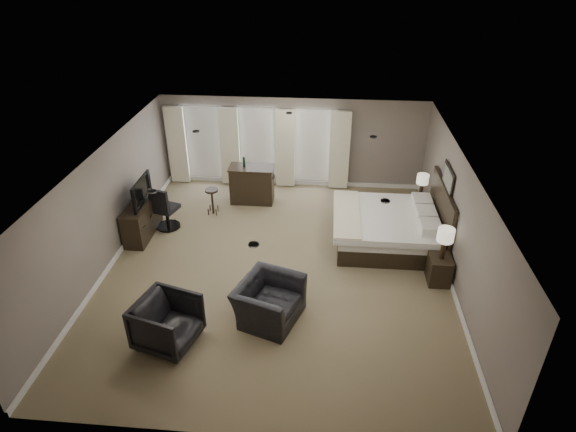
# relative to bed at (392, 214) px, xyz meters

# --- Properties ---
(room) EXTENTS (7.60, 8.60, 2.64)m
(room) POSITION_rel_bed_xyz_m (-2.58, -1.24, 0.52)
(room) COLOR #74674A
(room) RESTS_ON ground
(window_bay) EXTENTS (5.25, 0.20, 2.30)m
(window_bay) POSITION_rel_bed_xyz_m (-3.58, 2.87, 0.43)
(window_bay) COLOR silver
(window_bay) RESTS_ON room
(bed) EXTENTS (2.44, 2.33, 1.55)m
(bed) POSITION_rel_bed_xyz_m (0.00, 0.00, 0.00)
(bed) COLOR silver
(bed) RESTS_ON ground
(nightstand_near) EXTENTS (0.45, 0.55, 0.61)m
(nightstand_near) POSITION_rel_bed_xyz_m (0.89, -1.45, -0.47)
(nightstand_near) COLOR black
(nightstand_near) RESTS_ON ground
(nightstand_far) EXTENTS (0.40, 0.49, 0.53)m
(nightstand_far) POSITION_rel_bed_xyz_m (0.89, 1.45, -0.51)
(nightstand_far) COLOR black
(nightstand_far) RESTS_ON ground
(lamp_near) EXTENTS (0.34, 0.34, 0.71)m
(lamp_near) POSITION_rel_bed_xyz_m (0.89, -1.45, 0.18)
(lamp_near) COLOR beige
(lamp_near) RESTS_ON nightstand_near
(lamp_far) EXTENTS (0.31, 0.31, 0.63)m
(lamp_far) POSITION_rel_bed_xyz_m (0.89, 1.45, 0.07)
(lamp_far) COLOR beige
(lamp_far) RESTS_ON nightstand_far
(wall_art) EXTENTS (0.04, 0.96, 0.56)m
(wall_art) POSITION_rel_bed_xyz_m (1.12, 0.00, 0.97)
(wall_art) COLOR slate
(wall_art) RESTS_ON room
(dresser) EXTENTS (0.48, 1.49, 0.87)m
(dresser) POSITION_rel_bed_xyz_m (-6.03, -0.15, -0.34)
(dresser) COLOR black
(dresser) RESTS_ON ground
(tv) EXTENTS (0.65, 1.12, 0.15)m
(tv) POSITION_rel_bed_xyz_m (-6.03, -0.15, 0.17)
(tv) COLOR black
(tv) RESTS_ON dresser
(armchair_near) EXTENTS (1.17, 1.43, 1.08)m
(armchair_near) POSITION_rel_bed_xyz_m (-2.57, -2.89, -0.24)
(armchair_near) COLOR black
(armchair_near) RESTS_ON ground
(armchair_far) EXTENTS (1.17, 1.21, 1.02)m
(armchair_far) POSITION_rel_bed_xyz_m (-4.29, -3.71, -0.26)
(armchair_far) COLOR black
(armchair_far) RESTS_ON ground
(bar_counter) EXTENTS (1.21, 0.63, 1.05)m
(bar_counter) POSITION_rel_bed_xyz_m (-3.60, 1.80, -0.25)
(bar_counter) COLOR black
(bar_counter) RESTS_ON ground
(bar_stool_left) EXTENTS (0.41, 0.41, 0.72)m
(bar_stool_left) POSITION_rel_bed_xyz_m (-4.55, 1.03, -0.42)
(bar_stool_left) COLOR black
(bar_stool_left) RESTS_ON ground
(bar_stool_right) EXTENTS (0.42, 0.42, 0.82)m
(bar_stool_right) POSITION_rel_bed_xyz_m (-3.16, 1.78, -0.37)
(bar_stool_right) COLOR black
(bar_stool_right) RESTS_ON ground
(desk_chair) EXTENTS (0.74, 0.74, 1.17)m
(desk_chair) POSITION_rel_bed_xyz_m (-5.53, 0.22, -0.19)
(desk_chair) COLOR black
(desk_chair) RESTS_ON ground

